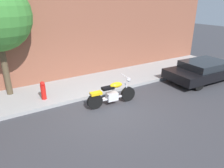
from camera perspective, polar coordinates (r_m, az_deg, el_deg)
name	(u,v)px	position (r m, az deg, el deg)	size (l,w,h in m)	color
ground_plane	(108,111)	(7.97, -1.07, -7.36)	(60.00, 60.00, 0.00)	#38383D
sidewalk	(80,87)	(10.05, -8.61, -0.75)	(18.67, 2.54, 0.14)	#9C9C9C
motorcycle	(112,94)	(8.25, -0.02, -2.85)	(2.08, 0.70, 1.11)	black
parked_car_black	(205,70)	(11.82, 23.97, 3.54)	(4.32, 2.03, 1.03)	black
fire_hydrant	(43,92)	(8.88, -18.22, -2.05)	(0.20, 0.20, 0.91)	red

